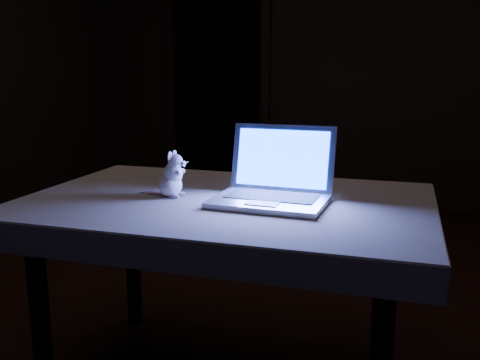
% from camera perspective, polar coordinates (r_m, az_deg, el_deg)
% --- Properties ---
extents(floor, '(5.00, 5.00, 0.00)m').
position_cam_1_polar(floor, '(2.68, -2.38, -14.25)').
color(floor, black).
rests_on(floor, ground).
extents(back_wall, '(4.50, 0.04, 2.60)m').
position_cam_1_polar(back_wall, '(4.80, 9.97, 13.10)').
color(back_wall, black).
rests_on(back_wall, ground).
extents(doorway, '(1.06, 0.36, 2.13)m').
position_cam_1_polar(doorway, '(5.14, -2.41, 10.55)').
color(doorway, black).
rests_on(doorway, back_wall).
extents(table, '(1.40, 0.96, 0.71)m').
position_cam_1_polar(table, '(2.04, -1.40, -11.99)').
color(table, black).
rests_on(table, floor).
extents(tablecloth, '(1.49, 1.05, 0.10)m').
position_cam_1_polar(tablecloth, '(1.91, -3.30, -3.57)').
color(tablecloth, '#C0B1A0').
rests_on(tablecloth, table).
extents(laptop, '(0.39, 0.35, 0.26)m').
position_cam_1_polar(laptop, '(1.81, 3.15, 1.39)').
color(laptop, '#B4B4B9').
rests_on(laptop, tablecloth).
extents(plush_mouse, '(0.14, 0.14, 0.17)m').
position_cam_1_polar(plush_mouse, '(1.94, -7.47, 0.64)').
color(plush_mouse, white).
rests_on(plush_mouse, tablecloth).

